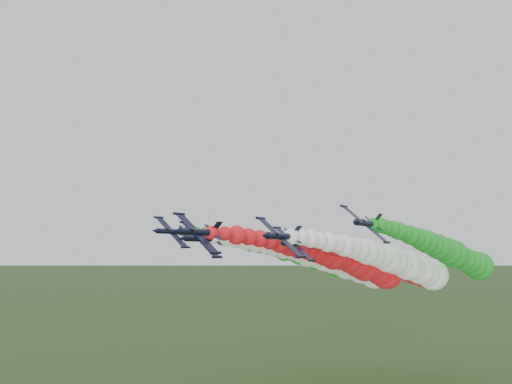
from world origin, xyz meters
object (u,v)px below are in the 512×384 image
jet_inner_left (341,264)px  jet_outer_left (305,256)px  jet_lead (353,263)px  jet_trail (400,266)px  jet_inner_right (402,264)px  jet_outer_right (453,254)px

jet_inner_left → jet_outer_left: size_ratio=1.01×
jet_inner_left → jet_outer_left: jet_outer_left is taller
jet_lead → jet_outer_left: bearing=145.1°
jet_trail → jet_inner_right: bearing=-73.1°
jet_lead → jet_outer_right: size_ratio=1.00×
jet_inner_right → jet_trail: bearing=106.9°
jet_lead → jet_inner_right: size_ratio=1.00×
jet_lead → jet_trail: bearing=76.0°
jet_lead → jet_outer_left: size_ratio=1.01×
jet_outer_left → jet_trail: bearing=18.7°
jet_inner_left → jet_trail: 18.28m
jet_lead → jet_inner_left: 10.20m
jet_outer_right → jet_inner_left: bearing=-161.7°
jet_outer_right → jet_lead: bearing=-140.4°
jet_inner_left → jet_outer_right: bearing=18.3°
jet_outer_left → jet_outer_right: size_ratio=0.99×
jet_inner_left → jet_outer_right: jet_outer_right is taller
jet_inner_right → jet_trail: size_ratio=1.00×
jet_outer_right → jet_trail: (-14.84, 5.16, -3.52)m
jet_inner_left → jet_inner_right: size_ratio=1.00×
jet_outer_right → jet_trail: jet_outer_right is taller
jet_inner_left → jet_inner_right: 16.40m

